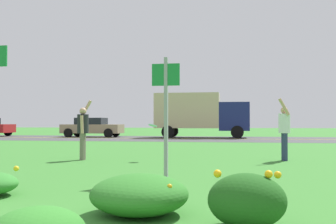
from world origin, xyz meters
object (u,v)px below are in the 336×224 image
frisbee_pale_blue (153,125)px  person_thrower_dark_shirt (83,128)px  box_truck_navy (200,113)px  car_tan_center_left (92,127)px  person_catcher_white_shirt (284,128)px  sign_post_by_roadside (166,105)px

frisbee_pale_blue → person_thrower_dark_shirt: bearing=-175.8°
person_thrower_dark_shirt → box_truck_navy: size_ratio=0.27×
box_truck_navy → car_tan_center_left: bearing=-180.0°
person_thrower_dark_shirt → person_catcher_white_shirt: size_ratio=0.99×
person_thrower_dark_shirt → frisbee_pale_blue: (2.12, 0.16, 0.09)m
person_catcher_white_shirt → car_tan_center_left: 20.50m
person_catcher_white_shirt → box_truck_navy: box_truck_navy is taller
sign_post_by_roadside → car_tan_center_left: bearing=113.9°
person_thrower_dark_shirt → box_truck_navy: box_truck_navy is taller
sign_post_by_roadside → frisbee_pale_blue: bearing=105.6°
person_catcher_white_shirt → box_truck_navy: size_ratio=0.28×
sign_post_by_roadside → car_tan_center_left: (-9.29, 20.92, -0.74)m
person_catcher_white_shirt → frisbee_pale_blue: 3.91m
sign_post_by_roadside → person_thrower_dark_shirt: (-3.17, 3.60, -0.53)m
person_catcher_white_shirt → frisbee_pale_blue: person_catcher_white_shirt is taller
frisbee_pale_blue → box_truck_navy: (-0.06, 17.16, 0.76)m
person_thrower_dark_shirt → box_truck_navy: (2.07, 17.32, 0.85)m
person_catcher_white_shirt → frisbee_pale_blue: (-3.86, -0.62, 0.08)m
car_tan_center_left → person_catcher_white_shirt: bearing=-53.8°
person_thrower_dark_shirt → frisbee_pale_blue: bearing=4.2°
person_thrower_dark_shirt → person_catcher_white_shirt: person_catcher_white_shirt is taller
frisbee_pale_blue → sign_post_by_roadside: bearing=-74.4°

